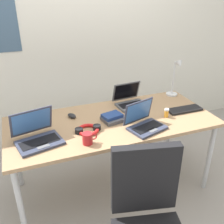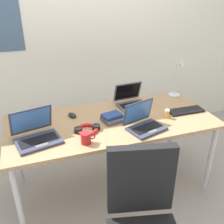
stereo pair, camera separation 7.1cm
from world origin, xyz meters
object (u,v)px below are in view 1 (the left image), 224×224
external_keyboard (185,110)px  computer_mouse (72,116)px  book_stack (113,118)px  laptop_front_left (37,136)px  cell_phone (42,117)px  laptop_front_right (144,123)px  headphones (88,130)px  pill_bottle (166,113)px  laptop_mid_desk (130,101)px  desk_lamp (175,78)px  coffee_mug (88,138)px

external_keyboard → computer_mouse: size_ratio=3.44×
book_stack → laptop_front_left: bearing=-170.4°
laptop_front_left → external_keyboard: laptop_front_left is taller
cell_phone → laptop_front_left: bearing=-145.9°
laptop_front_left → laptop_front_right: bearing=-6.7°
headphones → book_stack: book_stack is taller
laptop_front_left → book_stack: size_ratio=1.69×
laptop_front_left → pill_bottle: 1.12m
laptop_mid_desk → external_keyboard: size_ratio=0.92×
external_keyboard → cell_phone: external_keyboard is taller
laptop_front_right → cell_phone: (-0.77, 0.48, -0.04)m
pill_bottle → desk_lamp: bearing=50.1°
laptop_mid_desk → coffee_mug: bearing=-138.3°
laptop_front_left → desk_lamp: bearing=15.2°
cell_phone → pill_bottle: pill_bottle is taller
desk_lamp → external_keyboard: size_ratio=1.21×
laptop_front_left → book_stack: (0.65, 0.11, -0.02)m
laptop_front_left → cell_phone: laptop_front_left is taller
cell_phone → coffee_mug: 0.61m
external_keyboard → laptop_front_right: bearing=-162.2°
cell_phone → headphones: 0.49m
desk_lamp → pill_bottle: (-0.33, -0.39, -0.16)m
laptop_mid_desk → headphones: (-0.53, -0.34, -0.03)m
coffee_mug → laptop_mid_desk: bearing=41.7°
desk_lamp → headphones: (-1.05, -0.38, -0.18)m
book_stack → desk_lamp: bearing=19.6°
external_keyboard → computer_mouse: bearing=167.7°
computer_mouse → book_stack: (0.32, -0.18, 0.01)m
external_keyboard → book_stack: 0.70m
laptop_front_right → book_stack: bearing=132.8°
laptop_mid_desk → pill_bottle: laptop_mid_desk is taller
computer_mouse → laptop_front_left: bearing=-162.7°
desk_lamp → pill_bottle: bearing=-129.9°
pill_bottle → book_stack: size_ratio=0.35×
external_keyboard → headphones: 0.95m
computer_mouse → coffee_mug: bearing=-112.2°
desk_lamp → headphones: size_ratio=1.87×
desk_lamp → laptop_front_right: desk_lamp is taller
laptop_front_left → coffee_mug: 0.38m
desk_lamp → computer_mouse: size_ratio=4.17×
laptop_front_right → headphones: bearing=166.7°
laptop_mid_desk → laptop_front_left: bearing=-159.2°
desk_lamp → coffee_mug: bearing=-153.2°
laptop_mid_desk → external_keyboard: laptop_mid_desk is taller
laptop_front_left → book_stack: 0.66m
computer_mouse → coffee_mug: size_ratio=0.85×
desk_lamp → computer_mouse: (-1.11, -0.10, -0.18)m
laptop_front_right → laptop_mid_desk: 0.46m
laptop_mid_desk → headphones: laptop_mid_desk is taller
pill_bottle → book_stack: pill_bottle is taller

